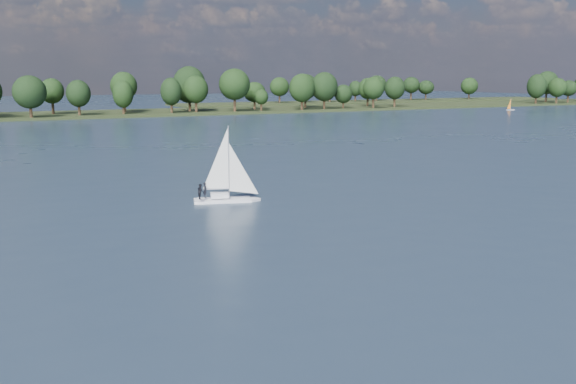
# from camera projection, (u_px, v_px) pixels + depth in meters

# --- Properties ---
(ground) EXTENTS (700.00, 700.00, 0.00)m
(ground) POSITION_uv_depth(u_px,v_px,m) (178.00, 149.00, 115.28)
(ground) COLOR #233342
(ground) RESTS_ON ground
(far_shore) EXTENTS (660.00, 40.00, 1.50)m
(far_shore) POSITION_uv_depth(u_px,v_px,m) (74.00, 116.00, 213.17)
(far_shore) COLOR black
(far_shore) RESTS_ON ground
(far_shore_back) EXTENTS (220.00, 30.00, 1.40)m
(far_shore_back) POSITION_uv_depth(u_px,v_px,m) (383.00, 102.00, 327.46)
(far_shore_back) COLOR black
(far_shore_back) RESTS_ON ground
(sailboat) EXTENTS (6.55, 3.46, 8.31)m
(sailboat) POSITION_uv_depth(u_px,v_px,m) (223.00, 180.00, 66.35)
(sailboat) COLOR white
(sailboat) RESTS_ON ground
(dinghy_orange) EXTENTS (3.16, 1.50, 4.89)m
(dinghy_orange) POSITION_uv_depth(u_px,v_px,m) (511.00, 107.00, 247.78)
(dinghy_orange) COLOR white
(dinghy_orange) RESTS_ON ground
(treeline) EXTENTS (562.82, 73.89, 18.28)m
(treeline) POSITION_uv_depth(u_px,v_px,m) (74.00, 91.00, 208.75)
(treeline) COLOR black
(treeline) RESTS_ON ground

